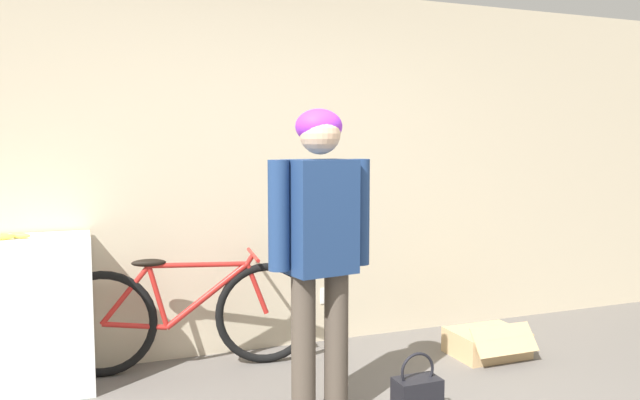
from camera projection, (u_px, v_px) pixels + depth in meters
The scene contains 6 objects.
wall_back at pixel (252, 171), 4.46m from camera, with size 8.00×0.07×2.60m.
side_shelf at pixel (9, 317), 3.70m from camera, with size 0.93×0.48×0.94m.
person at pixel (320, 232), 3.32m from camera, with size 0.57×0.31×1.68m.
bicycle at pixel (186, 315), 4.11m from camera, with size 1.75×0.46×0.76m.
handbag at pixel (417, 397), 3.38m from camera, with size 0.25×0.15×0.38m.
cardboard_box at pixel (487, 343), 4.42m from camera, with size 0.50×0.46×0.26m.
Camera 1 is at (-1.17, -1.98, 1.50)m, focal length 35.00 mm.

